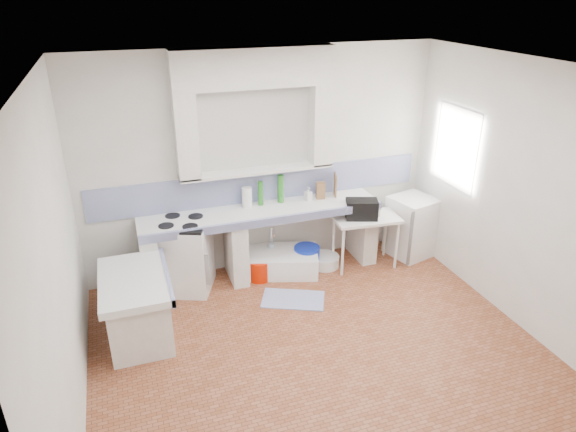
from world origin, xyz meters
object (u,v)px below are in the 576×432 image
object	(u,v)px
stove	(185,256)
fridge	(411,226)
sink	(277,262)
side_table	(365,241)

from	to	relation	value
stove	fridge	world-z (taller)	stove
stove	sink	xyz separation A→B (m)	(1.17, 0.01, -0.31)
side_table	sink	bearing A→B (deg)	174.18
stove	sink	world-z (taller)	stove
stove	sink	distance (m)	1.21
side_table	fridge	distance (m)	0.75
stove	fridge	xyz separation A→B (m)	(3.07, -0.13, -0.02)
side_table	fridge	world-z (taller)	fridge
stove	fridge	size ratio (longest dim) A/B	1.04
stove	side_table	world-z (taller)	stove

